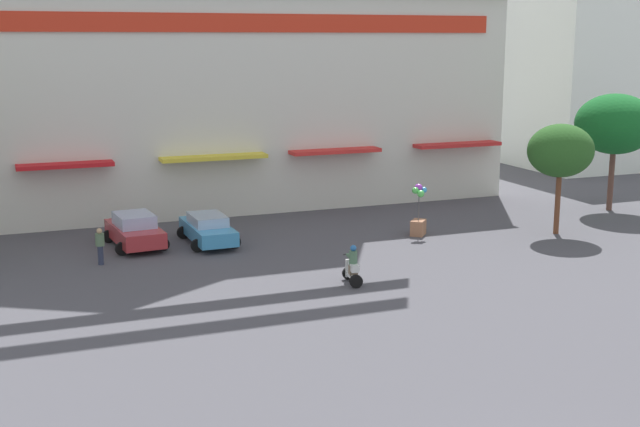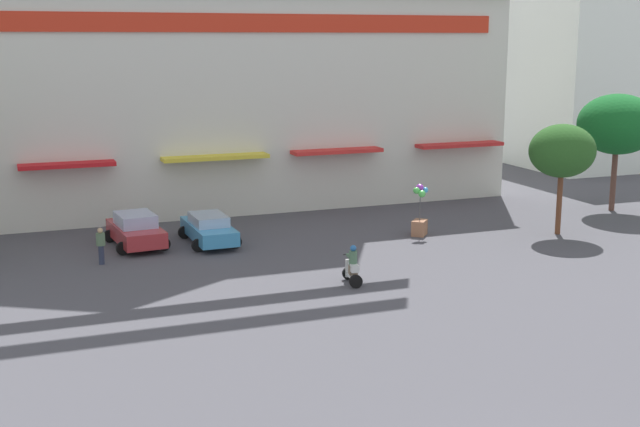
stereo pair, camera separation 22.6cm
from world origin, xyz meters
TOP-DOWN VIEW (x-y plane):
  - ground_plane at (0.00, 13.00)m, footprint 128.00×128.00m
  - colonial_building at (0.00, 37.11)m, footprint 35.87×19.51m
  - flank_building_right at (31.74, 38.86)m, footprint 12.08×10.48m
  - plaza_tree_1 at (21.26, 24.07)m, footprint 4.25×4.45m
  - plaza_tree_3 at (14.93, 20.39)m, footprint 3.28×2.97m
  - parked_car_0 at (-4.77, 25.29)m, footprint 2.69×4.38m
  - parked_car_1 at (-1.50, 24.63)m, footprint 2.37×4.49m
  - scooter_rider_7 at (2.17, 16.17)m, footprint 0.72×1.37m
  - pedestrian_1 at (-6.64, 22.67)m, footprint 0.43×0.43m
  - balloon_vendor_cart at (8.46, 22.56)m, footprint 1.05×1.07m

SIDE VIEW (x-z plane):
  - ground_plane at x=0.00m, z-range 0.00..0.00m
  - scooter_rider_7 at x=2.17m, z-range -0.14..1.45m
  - parked_car_1 at x=-1.50m, z-range 0.02..1.40m
  - parked_car_0 at x=-4.77m, z-range 0.00..1.55m
  - pedestrian_1 at x=-6.64m, z-range 0.10..1.69m
  - balloon_vendor_cart at x=8.46m, z-range -0.35..2.17m
  - plaza_tree_3 at x=14.93m, z-range 1.39..6.79m
  - plaza_tree_1 at x=21.26m, z-range 1.56..8.03m
  - flank_building_right at x=31.74m, z-range 0.00..13.01m
  - colonial_building at x=0.00m, z-range -1.84..21.80m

